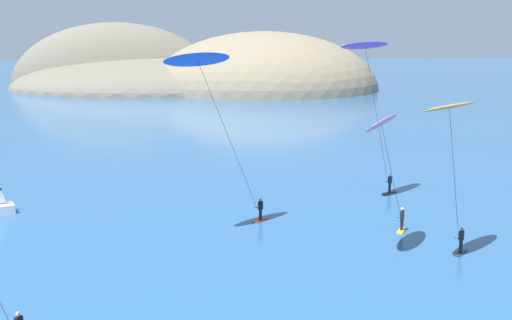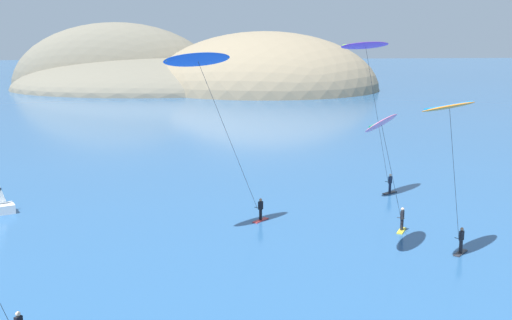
# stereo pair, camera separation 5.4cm
# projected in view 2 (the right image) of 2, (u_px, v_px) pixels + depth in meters

# --- Properties ---
(headland_island) EXTENTS (88.39, 58.24, 31.43)m
(headland_island) POSITION_uv_depth(u_px,v_px,m) (195.00, 88.00, 155.74)
(headland_island) COLOR #6B6656
(headland_island) RESTS_ON ground
(kitesurfer_blue) EXTENTS (7.58, 6.28, 12.46)m
(kitesurfer_blue) POSITION_uv_depth(u_px,v_px,m) (203.00, 73.00, 41.46)
(kitesurfer_blue) COLOR red
(kitesurfer_blue) RESTS_ON ground
(kitesurfer_purple) EXTENTS (6.92, 6.21, 12.98)m
(kitesurfer_purple) POSITION_uv_depth(u_px,v_px,m) (368.00, 57.00, 49.77)
(kitesurfer_purple) COLOR #2D2D33
(kitesurfer_purple) RESTS_ON ground
(kitesurfer_pink) EXTENTS (5.65, 7.96, 8.95)m
(kitesurfer_pink) POSITION_uv_depth(u_px,v_px,m) (383.00, 132.00, 38.55)
(kitesurfer_pink) COLOR yellow
(kitesurfer_pink) RESTS_ON ground
(kitesurfer_orange) EXTENTS (5.25, 4.66, 9.75)m
(kitesurfer_orange) POSITION_uv_depth(u_px,v_px,m) (451.00, 119.00, 36.90)
(kitesurfer_orange) COLOR #2D2D33
(kitesurfer_orange) RESTS_ON ground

